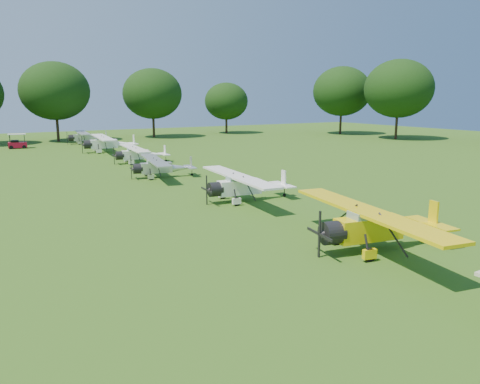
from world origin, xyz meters
The scene contains 9 objects.
ground centered at (0.00, 0.00, 0.00)m, with size 160.00×160.00×0.00m, color #214D13.
tree_belt centered at (3.57, 0.16, 8.03)m, with size 137.36×130.27×14.52m.
aircraft_2 centered at (1.22, -10.23, 1.27)m, with size 7.01×11.10×2.18m.
aircraft_3 centered at (1.34, 2.20, 1.18)m, with size 6.44×10.26×2.02m.
aircraft_4 centered at (-0.29, 14.42, 1.07)m, with size 5.89×9.32×1.83m.
aircraft_5 centered at (1.08, 24.61, 1.11)m, with size 6.08×9.69×1.90m.
aircraft_6 centered at (0.85, 36.86, 1.31)m, with size 7.19×11.44×2.25m.
aircraft_7 centered at (1.00, 50.15, 1.15)m, with size 6.30×10.02×1.97m.
golf_cart centered at (-9.13, 47.98, 0.69)m, with size 2.58×1.77×2.07m.
Camera 1 is at (-15.27, -25.45, 7.19)m, focal length 35.00 mm.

